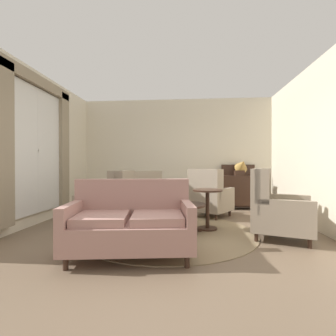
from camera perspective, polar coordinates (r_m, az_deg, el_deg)
ground at (r=4.11m, az=-0.50°, el=-15.56°), size 8.53×8.53×0.00m
wall_back at (r=7.00m, az=1.85°, el=3.46°), size 5.43×0.08×3.00m
wall_left at (r=5.72m, az=-26.89°, el=4.07°), size 0.08×4.26×3.00m
wall_right at (r=5.36m, az=29.91°, el=4.30°), size 0.08×4.26×3.00m
baseboard_back at (r=7.02m, az=1.83°, el=-8.34°), size 5.27×0.03×0.12m
area_rug at (r=4.40m, az=-0.12°, el=-14.41°), size 2.99×2.99×0.01m
window_with_curtains at (r=5.44m, az=-27.57°, el=5.27°), size 0.12×2.16×2.69m
coffee_table at (r=4.38m, az=3.00°, el=-9.32°), size 0.86×0.86×0.48m
porcelain_vase at (r=4.38m, az=2.26°, el=-5.88°), size 0.18×0.18×0.39m
settee at (r=3.24m, az=-8.58°, el=-12.54°), size 1.63×1.03×0.96m
armchair_near_window at (r=4.31m, az=23.38°, el=-8.71°), size 1.09×1.08×1.09m
armchair_near_sideboard at (r=4.63m, az=-13.02°, el=-8.18°), size 0.86×0.83×1.06m
armchair_back_corner at (r=5.47m, az=-6.84°, el=-6.95°), size 1.17×1.16×1.03m
armchair_far_left at (r=5.62m, az=9.42°, el=-6.49°), size 1.07×1.07×1.07m
side_table at (r=4.51m, az=9.05°, el=-8.48°), size 0.53×0.53×0.72m
sideboard at (r=6.84m, az=15.98°, el=-4.81°), size 0.88×0.37×1.17m
gramophone at (r=6.74m, az=16.55°, el=0.36°), size 0.37×0.47×0.51m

